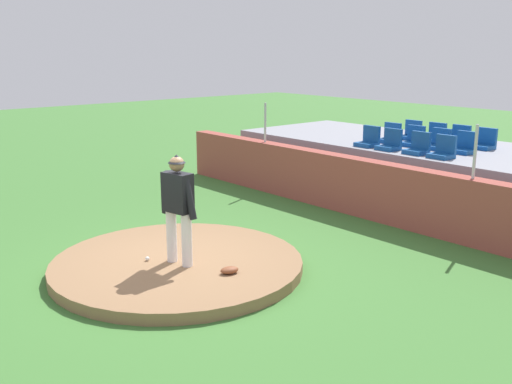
% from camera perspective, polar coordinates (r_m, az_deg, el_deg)
% --- Properties ---
extents(ground_plane, '(60.00, 60.00, 0.00)m').
position_cam_1_polar(ground_plane, '(10.24, -7.59, -7.47)').
color(ground_plane, '#3D7331').
extents(pitchers_mound, '(4.27, 4.27, 0.19)m').
position_cam_1_polar(pitchers_mound, '(10.21, -7.60, -6.97)').
color(pitchers_mound, '#8C6747').
rests_on(pitchers_mound, ground_plane).
extents(pitcher, '(0.79, 0.35, 1.85)m').
position_cam_1_polar(pitcher, '(9.66, -7.57, -0.91)').
color(pitcher, white).
rests_on(pitcher, pitchers_mound).
extents(baseball, '(0.07, 0.07, 0.07)m').
position_cam_1_polar(baseball, '(10.18, -10.48, -6.37)').
color(baseball, white).
rests_on(baseball, pitchers_mound).
extents(fielding_glove, '(0.27, 0.34, 0.11)m').
position_cam_1_polar(fielding_glove, '(9.47, -2.59, -7.57)').
color(fielding_glove, brown).
rests_on(fielding_glove, pitchers_mound).
extents(brick_barrier, '(12.63, 0.40, 1.29)m').
position_cam_1_polar(brick_barrier, '(13.35, 10.75, 0.32)').
color(brick_barrier, '#9B473C').
rests_on(brick_barrier, ground_plane).
extents(fence_post_left, '(0.06, 0.06, 1.03)m').
position_cam_1_polar(fence_post_left, '(15.49, 0.90, 6.75)').
color(fence_post_left, silver).
rests_on(fence_post_left, brick_barrier).
extents(fence_post_right, '(0.06, 0.06, 1.03)m').
position_cam_1_polar(fence_post_right, '(11.78, 20.46, 3.67)').
color(fence_post_right, silver).
rests_on(fence_post_right, brick_barrier).
extents(bleacher_platform, '(10.80, 3.78, 1.34)m').
position_cam_1_polar(bleacher_platform, '(15.46, 16.91, 1.88)').
color(bleacher_platform, gray).
rests_on(bleacher_platform, ground_plane).
extents(stadium_chair_0, '(0.48, 0.44, 0.50)m').
position_cam_1_polar(stadium_chair_0, '(14.81, 10.86, 4.97)').
color(stadium_chair_0, '#124A90').
rests_on(stadium_chair_0, bleacher_platform).
extents(stadium_chair_1, '(0.48, 0.44, 0.50)m').
position_cam_1_polar(stadium_chair_1, '(14.40, 12.87, 4.63)').
color(stadium_chair_1, '#124A90').
rests_on(stadium_chair_1, bleacher_platform).
extents(stadium_chair_2, '(0.48, 0.44, 0.50)m').
position_cam_1_polar(stadium_chair_2, '(13.99, 15.42, 4.22)').
color(stadium_chair_2, '#124A90').
rests_on(stadium_chair_2, bleacher_platform).
extents(stadium_chair_3, '(0.48, 0.44, 0.50)m').
position_cam_1_polar(stadium_chair_3, '(13.62, 17.67, 3.82)').
color(stadium_chair_3, '#124A90').
rests_on(stadium_chair_3, bleacher_platform).
extents(stadium_chair_4, '(0.48, 0.44, 0.50)m').
position_cam_1_polar(stadium_chair_4, '(15.54, 12.85, 5.28)').
color(stadium_chair_4, '#124A90').
rests_on(stadium_chair_4, bleacher_platform).
extents(stadium_chair_5, '(0.48, 0.44, 0.50)m').
position_cam_1_polar(stadium_chair_5, '(15.11, 15.00, 4.92)').
color(stadium_chair_5, '#124A90').
rests_on(stadium_chair_5, bleacher_platform).
extents(stadium_chair_6, '(0.48, 0.44, 0.50)m').
position_cam_1_polar(stadium_chair_6, '(14.76, 17.30, 4.57)').
color(stadium_chair_6, '#124A90').
rests_on(stadium_chair_6, bleacher_platform).
extents(stadium_chair_7, '(0.48, 0.44, 0.50)m').
position_cam_1_polar(stadium_chair_7, '(14.40, 19.53, 4.18)').
color(stadium_chair_7, '#124A90').
rests_on(stadium_chair_7, bleacher_platform).
extents(stadium_chair_8, '(0.48, 0.44, 0.50)m').
position_cam_1_polar(stadium_chair_8, '(16.23, 14.77, 5.51)').
color(stadium_chair_8, '#124A90').
rests_on(stadium_chair_8, bleacher_platform).
extents(stadium_chair_9, '(0.48, 0.44, 0.50)m').
position_cam_1_polar(stadium_chair_9, '(15.86, 16.95, 5.18)').
color(stadium_chair_9, '#124A90').
rests_on(stadium_chair_9, bleacher_platform).
extents(stadium_chair_10, '(0.48, 0.44, 0.50)m').
position_cam_1_polar(stadium_chair_10, '(15.55, 19.05, 4.87)').
color(stadium_chair_10, '#124A90').
rests_on(stadium_chair_10, bleacher_platform).
extents(stadium_chair_11, '(0.48, 0.44, 0.50)m').
position_cam_1_polar(stadium_chair_11, '(15.19, 21.25, 4.50)').
color(stadium_chair_11, '#124A90').
rests_on(stadium_chair_11, bleacher_platform).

